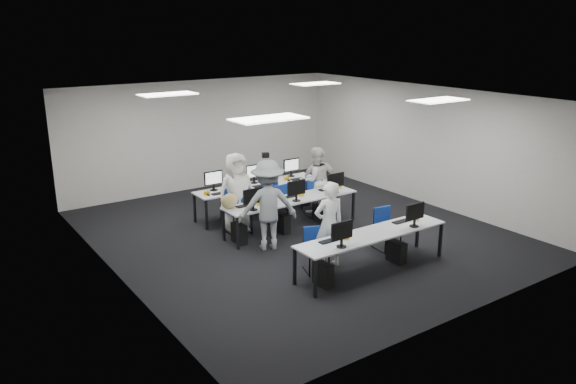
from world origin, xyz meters
TOP-DOWN VIEW (x-y plane):
  - room at (0.00, 0.00)m, footprint 9.00×9.02m
  - ceiling_panels at (0.00, 0.00)m, footprint 5.20×4.60m
  - desk_front at (0.00, -2.40)m, footprint 3.20×0.70m
  - desk_mid at (0.00, 0.20)m, footprint 3.20×0.70m
  - desk_back at (0.00, 1.60)m, footprint 3.20×0.70m
  - equipment_front at (-0.19, -2.42)m, footprint 2.51×0.41m
  - equipment_mid at (-0.19, 0.18)m, footprint 2.91×0.41m
  - equipment_back at (0.19, 1.62)m, footprint 2.91×0.41m
  - chair_0 at (-0.89, -1.85)m, footprint 0.53×0.56m
  - chair_1 at (0.96, -1.81)m, footprint 0.47×0.50m
  - chair_2 at (-1.07, 0.75)m, footprint 0.50×0.55m
  - chair_3 at (-0.04, 0.84)m, footprint 0.47×0.51m
  - chair_4 at (1.06, 0.69)m, footprint 0.53×0.56m
  - chair_5 at (-0.95, 0.92)m, footprint 0.53×0.57m
  - chair_6 at (0.14, 1.01)m, footprint 0.47×0.51m
  - chair_7 at (1.14, 0.94)m, footprint 0.56×0.58m
  - handbag at (-1.45, 0.39)m, footprint 0.43×0.31m
  - student_0 at (-0.55, -1.80)m, footprint 0.66×0.49m
  - student_1 at (1.20, 0.92)m, footprint 0.88×0.73m
  - student_2 at (-1.02, 0.85)m, footprint 0.91×0.64m
  - student_3 at (1.36, 0.94)m, footprint 0.97×0.69m
  - photographer at (-1.01, -0.40)m, footprint 1.37×1.08m
  - dslr_camera at (-0.94, -0.23)m, footprint 0.20×0.22m

SIDE VIEW (x-z plane):
  - chair_0 at x=-0.89m, z-range -0.15..0.68m
  - chair_1 at x=0.96m, z-range -0.16..0.70m
  - chair_7 at x=1.14m, z-range -0.16..0.71m
  - chair_6 at x=0.14m, z-range -0.16..0.72m
  - chair_3 at x=-0.04m, z-range -0.17..0.75m
  - chair_4 at x=1.06m, z-range -0.17..0.76m
  - chair_5 at x=-0.95m, z-range -0.18..0.80m
  - chair_2 at x=-1.07m, z-range -0.18..0.80m
  - equipment_mid at x=-0.19m, z-range -0.24..0.95m
  - equipment_back at x=0.19m, z-range -0.24..0.95m
  - equipment_front at x=-0.19m, z-range -0.24..0.95m
  - desk_front at x=0.00m, z-range 0.32..1.05m
  - desk_mid at x=0.00m, z-range 0.32..1.05m
  - desk_back at x=0.00m, z-range 0.32..1.05m
  - student_3 at x=1.36m, z-range 0.00..1.53m
  - student_1 at x=1.20m, z-range 0.00..1.62m
  - student_0 at x=-0.55m, z-range 0.00..1.67m
  - student_2 at x=-1.02m, z-range 0.00..1.77m
  - handbag at x=-1.45m, z-range 0.73..1.05m
  - photographer at x=-1.01m, z-range 0.00..1.86m
  - room at x=0.00m, z-range 0.00..3.00m
  - dslr_camera at x=-0.94m, z-range 1.87..1.97m
  - ceiling_panels at x=0.00m, z-range 2.98..2.99m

